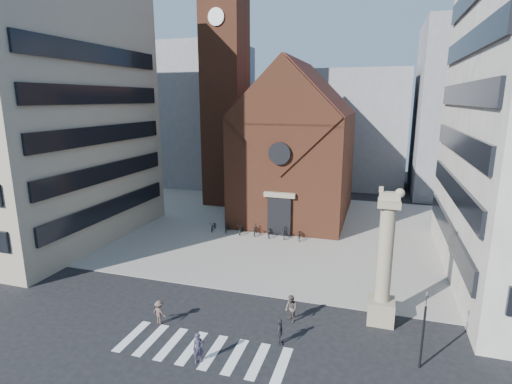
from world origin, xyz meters
TOP-DOWN VIEW (x-y plane):
  - ground at (0.00, 0.00)m, footprint 120.00×120.00m
  - piazza at (0.00, 19.00)m, footprint 46.00×30.00m
  - zebra_crossing at (0.55, -3.00)m, footprint 10.20×3.20m
  - church at (0.00, 25.04)m, footprint 12.00×16.65m
  - campanile at (-10.00, 28.00)m, footprint 5.50×5.50m
  - building_left at (-24.00, 10.00)m, footprint 18.00×20.00m
  - bg_block_left at (-20.00, 40.00)m, footprint 16.00×14.00m
  - bg_block_mid at (6.00, 45.00)m, footprint 14.00×12.00m
  - bg_block_right at (22.00, 42.00)m, footprint 16.00×14.00m
  - lion_column at (10.01, 3.00)m, footprint 1.63×1.60m
  - traffic_light at (12.00, -1.00)m, footprint 0.13×0.16m
  - pedestrian_0 at (0.80, -4.01)m, footprint 0.73×0.69m
  - pedestrian_1 at (4.63, 1.32)m, footprint 1.08×1.08m
  - pedestrian_2 at (4.53, -1.18)m, footprint 0.58×0.97m
  - pedestrian_3 at (-3.12, -1.30)m, footprint 1.09×0.78m
  - scooter_0 at (-6.98, 16.23)m, footprint 0.92×1.93m
  - scooter_1 at (-5.44, 16.23)m, footprint 0.78×1.85m
  - scooter_2 at (-3.90, 16.23)m, footprint 0.92×1.93m
  - scooter_3 at (-2.37, 16.23)m, footprint 0.78×1.85m
  - scooter_4 at (-0.83, 16.23)m, footprint 0.92×1.93m
  - scooter_5 at (0.71, 16.23)m, footprint 0.78×1.85m
  - scooter_6 at (2.24, 16.23)m, footprint 0.92×1.93m

SIDE VIEW (x-z plane):
  - ground at x=0.00m, z-range 0.00..0.00m
  - zebra_crossing at x=0.55m, z-range 0.00..0.01m
  - piazza at x=0.00m, z-range 0.00..0.05m
  - scooter_0 at x=-6.98m, z-range 0.05..1.02m
  - scooter_2 at x=-3.90m, z-range 0.05..1.02m
  - scooter_4 at x=-0.83m, z-range 0.05..1.02m
  - scooter_6 at x=2.24m, z-range 0.05..1.02m
  - scooter_1 at x=-5.44m, z-range 0.05..1.13m
  - scooter_3 at x=-2.37m, z-range 0.05..1.13m
  - scooter_5 at x=0.71m, z-range 0.05..1.13m
  - pedestrian_3 at x=-3.12m, z-range 0.00..1.53m
  - pedestrian_2 at x=4.53m, z-range 0.00..1.54m
  - pedestrian_0 at x=0.80m, z-range 0.00..1.68m
  - pedestrian_1 at x=4.63m, z-range 0.00..1.77m
  - traffic_light at x=12.00m, z-range 0.14..4.44m
  - lion_column at x=10.01m, z-range -0.88..7.79m
  - church at x=0.00m, z-range -1.02..16.98m
  - bg_block_mid at x=6.00m, z-range 0.00..18.00m
  - bg_block_left at x=-20.00m, z-range 0.00..22.00m
  - bg_block_right at x=22.00m, z-range 0.00..24.00m
  - building_left at x=-24.00m, z-range 0.00..26.00m
  - campanile at x=-10.00m, z-range 0.14..31.34m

